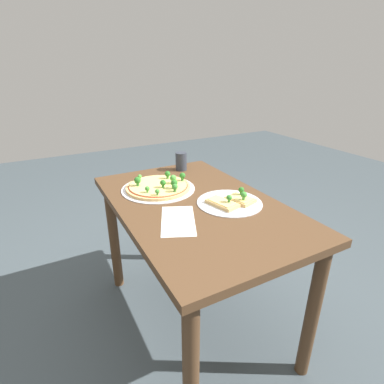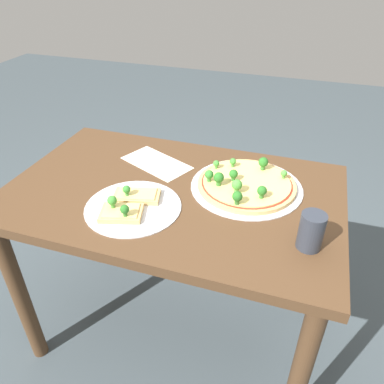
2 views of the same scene
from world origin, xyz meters
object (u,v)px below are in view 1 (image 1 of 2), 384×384
object	(u,v)px
dining_table	(196,223)
pizza_tray_whole	(159,186)
pizza_tray_slice	(231,201)
drinking_cup	(181,161)

from	to	relation	value
dining_table	pizza_tray_whole	size ratio (longest dim) A/B	2.95
dining_table	pizza_tray_slice	size ratio (longest dim) A/B	3.68
dining_table	pizza_tray_slice	xyz separation A→B (m)	(-0.09, -0.14, 0.13)
pizza_tray_whole	drinking_cup	xyz separation A→B (m)	(0.23, -0.25, 0.04)
dining_table	drinking_cup	distance (m)	0.52
dining_table	drinking_cup	bearing A→B (deg)	-18.18
pizza_tray_whole	pizza_tray_slice	bearing A→B (deg)	-144.49
drinking_cup	dining_table	bearing A→B (deg)	161.82
pizza_tray_slice	drinking_cup	distance (m)	0.56
pizza_tray_whole	dining_table	bearing A→B (deg)	-158.59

